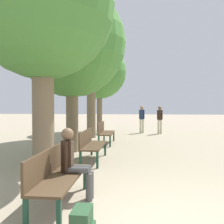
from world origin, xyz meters
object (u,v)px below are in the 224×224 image
person_seated (74,161)px  pedestrian_mid (160,118)px  bench_row_2 (104,131)px  tree_row_0 (42,8)px  bench_row_1 (91,143)px  pedestrian_near (142,117)px  tree_row_1 (72,44)px  tree_row_2 (91,52)px  bench_row_0 (55,173)px  tree_row_3 (99,72)px

person_seated → pedestrian_mid: 10.42m
bench_row_2 → tree_row_0: bearing=-101.2°
bench_row_1 → pedestrian_near: 7.67m
tree_row_1 → tree_row_2: (0.00, 3.81, 0.52)m
bench_row_0 → pedestrian_near: 10.87m
tree_row_1 → pedestrian_near: bearing=66.9°
bench_row_1 → tree_row_2: size_ratio=0.30×
bench_row_0 → person_seated: size_ratio=1.41×
bench_row_1 → tree_row_0: size_ratio=0.31×
bench_row_2 → pedestrian_near: 4.55m
tree_row_3 → tree_row_0: bearing=-90.0°
bench_row_0 → person_seated: bearing=50.5°
tree_row_0 → bench_row_0: bearing=-64.3°
bench_row_0 → tree_row_0: size_ratio=0.31×
person_seated → bench_row_2: bearing=92.2°
tree_row_0 → tree_row_3: tree_row_0 is taller
tree_row_2 → pedestrian_near: bearing=41.1°
bench_row_0 → bench_row_1: bearing=90.0°
pedestrian_near → tree_row_1: bearing=-113.1°
bench_row_0 → person_seated: 0.41m
bench_row_1 → pedestrian_mid: bearing=69.4°
bench_row_0 → tree_row_3: (-0.92, 11.36, 3.12)m
tree_row_3 → pedestrian_mid: bearing=-14.7°
pedestrian_near → tree_row_3: bearing=166.2°
bench_row_1 → bench_row_2: bearing=90.0°
tree_row_1 → pedestrian_mid: 7.37m
tree_row_2 → bench_row_1: bearing=-80.0°
bench_row_1 → bench_row_2: (0.00, 3.26, 0.00)m
bench_row_2 → pedestrian_mid: (2.69, 3.91, 0.37)m
bench_row_1 → pedestrian_near: pedestrian_near is taller
bench_row_0 → tree_row_3: bearing=94.6°
pedestrian_near → pedestrian_mid: size_ratio=1.01×
tree_row_2 → tree_row_3: size_ratio=1.11×
bench_row_1 → pedestrian_near: bearing=77.4°
tree_row_0 → person_seated: tree_row_0 is taller
bench_row_0 → tree_row_3: size_ratio=0.33×
tree_row_0 → tree_row_2: tree_row_2 is taller
tree_row_2 → pedestrian_near: (2.59, 2.26, -3.38)m
tree_row_3 → pedestrian_mid: tree_row_3 is taller
bench_row_2 → tree_row_0: tree_row_0 is taller
pedestrian_near → pedestrian_mid: (1.01, -0.31, -0.01)m
bench_row_1 → tree_row_2: 6.49m
tree_row_3 → pedestrian_mid: (3.60, -0.95, -2.75)m
bench_row_0 → bench_row_2: (0.00, 6.51, 0.00)m
tree_row_0 → tree_row_2: bearing=90.0°
bench_row_2 → tree_row_1: bearing=-116.3°
tree_row_1 → person_seated: 5.48m
bench_row_0 → tree_row_1: 5.75m
tree_row_1 → bench_row_2: bearing=63.7°
bench_row_0 → person_seated: (0.24, 0.29, 0.14)m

